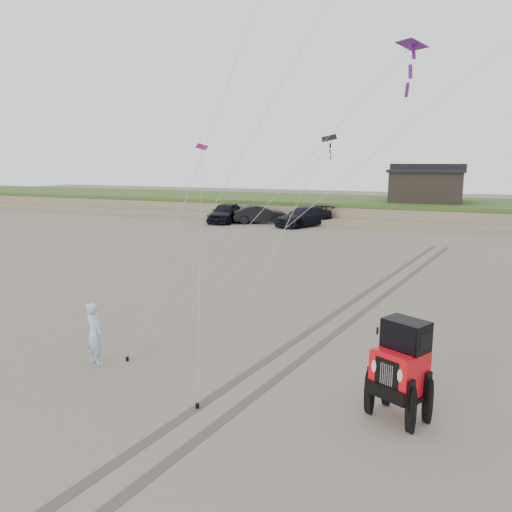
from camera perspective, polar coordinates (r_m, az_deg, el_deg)
The scene contains 12 objects.
ground at distance 12.61m, azimuth -4.98°, elevation -14.13°, with size 160.00×160.00×0.00m, color #6B6054.
dune_ridge at distance 48.10m, azimuth 16.42°, elevation 5.01°, with size 160.00×14.25×1.73m.
cabin at distance 47.25m, azimuth 18.93°, elevation 7.71°, with size 6.40×5.40×3.35m.
truck_a at distance 43.93m, azimuth -3.47°, elevation 4.98°, with size 2.04×5.08×1.73m, color black.
truck_b at distance 43.24m, azimuth 0.49°, elevation 4.77°, with size 1.62×4.64×1.53m, color black.
truck_c at distance 41.49m, azimuth 5.52°, elevation 4.51°, with size 2.23×5.49×1.59m, color black.
jeep at distance 11.02m, azimuth 16.03°, elevation -13.53°, with size 1.96×4.55×1.70m, color red, non-canonical shape.
man at distance 13.93m, azimuth -17.96°, elevation -8.43°, with size 0.62×0.41×1.69m, color #85A4CF.
kite_flock at distance 19.51m, azimuth 15.18°, elevation 24.65°, with size 11.67×3.60×9.44m.
stake_main at distance 14.16m, azimuth -14.50°, elevation -11.32°, with size 0.08×0.08×0.12m, color black.
stake_aux at distance 11.42m, azimuth -6.72°, elevation -16.64°, with size 0.08×0.08×0.12m, color black.
tire_tracks at distance 19.15m, azimuth 11.80°, elevation -5.52°, with size 5.22×29.74×0.01m.
Camera 1 is at (5.41, -10.08, 5.31)m, focal length 35.00 mm.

